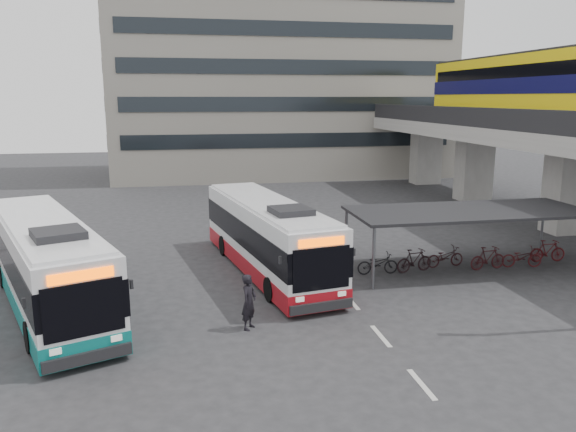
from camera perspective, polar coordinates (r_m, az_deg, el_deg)
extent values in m
plane|color=#28282B|center=(19.83, -0.52, -9.19)|extent=(120.00, 120.00, 0.00)
cube|color=gray|center=(33.50, 26.65, 2.35)|extent=(2.20, 1.60, 4.60)
cube|color=gray|center=(41.78, 18.37, 4.68)|extent=(2.20, 1.60, 4.60)
cube|color=gray|center=(48.88, 13.83, 5.92)|extent=(2.20, 1.60, 4.60)
cube|color=gray|center=(36.45, 23.25, 7.69)|extent=(8.00, 32.00, 0.90)
cube|color=black|center=(34.45, 18.13, 9.54)|extent=(0.35, 32.00, 1.10)
cube|color=yellow|center=(36.27, 23.71, 11.68)|extent=(2.90, 20.00, 3.90)
cube|color=#0B0B3C|center=(36.27, 23.74, 12.00)|extent=(2.98, 20.02, 0.90)
cube|color=black|center=(36.30, 23.85, 13.26)|extent=(2.96, 19.20, 0.70)
cube|color=black|center=(36.35, 23.98, 14.75)|extent=(2.70, 19.60, 0.25)
cylinder|color=#595B60|center=(24.76, 5.91, -2.02)|extent=(0.12, 0.12, 2.40)
cylinder|color=#595B60|center=(28.98, 24.42, -0.98)|extent=(0.12, 0.12, 2.40)
cylinder|color=#595B60|center=(21.46, 8.68, -4.29)|extent=(0.12, 0.12, 2.40)
cube|color=black|center=(24.71, 17.92, 0.47)|extent=(10.00, 4.00, 0.12)
imported|color=black|center=(23.56, 9.00, -4.73)|extent=(1.71, 0.60, 0.90)
imported|color=black|center=(24.12, 12.60, -4.35)|extent=(1.66, 0.47, 1.00)
imported|color=black|center=(24.81, 16.00, -4.20)|extent=(1.72, 0.60, 0.90)
imported|color=black|center=(25.54, 19.22, -3.83)|extent=(1.66, 0.47, 1.00)
imported|color=#350C0F|center=(26.38, 22.23, -3.67)|extent=(1.71, 0.60, 0.90)
imported|color=#3F0C0F|center=(27.26, 25.07, -3.32)|extent=(1.66, 0.47, 1.00)
cube|color=gray|center=(55.25, -1.16, 17.51)|extent=(30.00, 15.00, 25.00)
cube|color=beige|center=(15.28, 13.43, -16.29)|extent=(0.15, 1.60, 0.01)
cube|color=beige|center=(17.77, 9.41, -11.94)|extent=(0.15, 1.60, 0.01)
cube|color=beige|center=(20.39, 6.48, -8.64)|extent=(0.15, 1.60, 0.01)
cube|color=white|center=(23.30, -2.14, -1.72)|extent=(4.20, 11.07, 2.48)
cube|color=maroon|center=(23.60, -2.12, -4.44)|extent=(4.25, 11.11, 0.68)
cube|color=black|center=(23.28, -2.14, -1.45)|extent=(4.26, 11.10, 1.04)
cube|color=#FF5300|center=(18.20, 3.42, -2.65)|extent=(1.60, 0.37, 0.27)
cube|color=black|center=(20.51, 0.30, 0.52)|extent=(1.62, 1.67, 0.25)
cylinder|color=black|center=(20.16, -1.77, -7.47)|extent=(0.43, 0.94, 0.90)
cylinder|color=black|center=(26.71, -2.08, -2.58)|extent=(0.43, 0.94, 0.90)
cube|color=white|center=(21.06, -23.37, -4.08)|extent=(6.29, 11.24, 2.56)
cube|color=#0B6B66|center=(21.39, -23.11, -7.13)|extent=(6.34, 11.30, 0.70)
cube|color=black|center=(21.03, -23.40, -3.77)|extent=(6.35, 11.29, 1.07)
cube|color=#FF5300|center=(15.51, -20.29, -5.71)|extent=(1.57, 0.68, 0.28)
cube|color=black|center=(18.02, -22.31, -1.70)|extent=(1.87, 1.90, 0.26)
cylinder|color=black|center=(17.95, -24.68, -11.08)|extent=(0.60, 0.97, 0.93)
cylinder|color=black|center=(24.52, -21.78, -4.75)|extent=(0.60, 0.97, 0.93)
imported|color=black|center=(17.79, -3.99, -8.69)|extent=(0.71, 0.78, 1.78)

